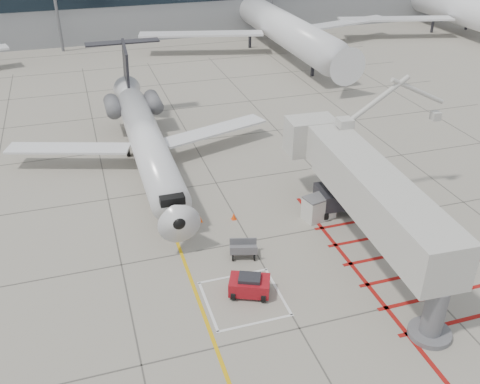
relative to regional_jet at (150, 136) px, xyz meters
name	(u,v)px	position (x,y,z in m)	size (l,w,h in m)	color
ground_plane	(272,280)	(4.38, -13.93, -3.65)	(260.00, 260.00, 0.00)	gray
regional_jet	(150,136)	(0.00, 0.00, 0.00)	(22.07, 27.83, 7.29)	silver
jet_bridge	(379,208)	(10.70, -14.00, 0.05)	(8.76, 18.49, 7.39)	beige
pushback_tug	(249,285)	(2.80, -14.65, -3.01)	(2.18, 1.36, 1.27)	maroon
baggage_cart	(243,249)	(3.53, -11.29, -3.13)	(1.65, 1.04, 1.04)	#5C5C61
ground_power_unit	(319,207)	(9.69, -8.69, -2.82)	(2.10, 1.22, 1.66)	silver
cone_nose	(199,218)	(1.91, -6.74, -3.37)	(0.39, 0.39, 0.55)	#F9580D
cone_side	(234,216)	(4.18, -7.16, -3.41)	(0.34, 0.34, 0.48)	#F4450C
bg_aircraft_c	(277,4)	(22.10, 32.07, 2.42)	(36.38, 40.42, 12.13)	silver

